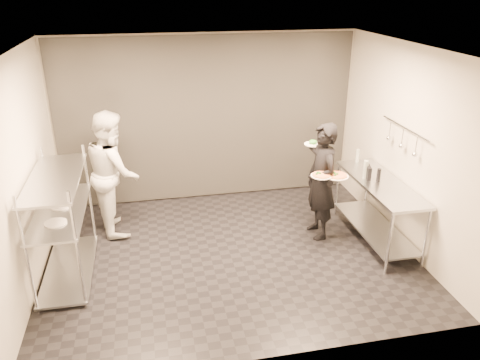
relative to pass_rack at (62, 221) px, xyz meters
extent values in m
cube|color=black|center=(2.15, 0.00, -0.77)|extent=(5.00, 4.00, 0.00)
cube|color=white|center=(2.15, 0.00, 2.03)|extent=(5.00, 4.00, 0.00)
cube|color=#B5B0A2|center=(2.15, 2.00, 0.63)|extent=(5.00, 0.00, 2.80)
cube|color=#B5B0A2|center=(2.15, -2.00, 0.63)|extent=(5.00, 0.00, 2.80)
cube|color=#B5B0A2|center=(-0.35, 0.00, 0.63)|extent=(0.00, 4.00, 2.80)
cube|color=#B5B0A2|center=(4.65, 0.00, 0.63)|extent=(0.00, 4.00, 2.80)
cube|color=white|center=(2.15, 1.97, 0.63)|extent=(4.90, 0.04, 2.74)
cylinder|color=silver|center=(-0.27, -0.77, -0.02)|extent=(0.04, 0.04, 1.50)
cylinder|color=silver|center=(-0.27, 0.77, -0.02)|extent=(0.04, 0.04, 1.50)
cylinder|color=silver|center=(0.27, -0.77, -0.02)|extent=(0.04, 0.04, 1.50)
cylinder|color=silver|center=(0.27, 0.77, -0.02)|extent=(0.04, 0.04, 1.50)
cube|color=#A4A8AE|center=(0.00, 0.00, -0.72)|extent=(0.60, 1.60, 0.03)
cube|color=#A4A8AE|center=(0.00, 0.00, 0.13)|extent=(0.60, 1.60, 0.03)
cube|color=#A4A8AE|center=(0.00, 0.00, 0.58)|extent=(0.60, 1.60, 0.03)
cylinder|color=white|center=(0.00, -0.35, 0.16)|extent=(0.26, 0.26, 0.01)
cylinder|color=white|center=(0.00, 0.10, 0.16)|extent=(0.26, 0.26, 0.01)
cylinder|color=silver|center=(4.07, -0.86, -0.32)|extent=(0.04, 0.04, 0.90)
cylinder|color=silver|center=(4.07, 0.86, -0.32)|extent=(0.04, 0.04, 0.90)
cylinder|color=silver|center=(4.59, -0.86, -0.32)|extent=(0.04, 0.04, 0.90)
cylinder|color=silver|center=(4.59, 0.86, -0.32)|extent=(0.04, 0.04, 0.90)
cube|color=#A4A8AE|center=(4.33, 0.00, -0.59)|extent=(0.57, 1.71, 0.03)
cube|color=#A4A8AE|center=(4.33, 0.00, 0.13)|extent=(0.60, 1.80, 0.04)
cylinder|color=silver|center=(4.59, 0.00, 0.93)|extent=(0.02, 1.20, 0.02)
cylinder|color=silver|center=(4.57, -0.35, 0.80)|extent=(0.01, 0.01, 0.22)
sphere|color=silver|center=(4.57, -0.35, 0.67)|extent=(0.07, 0.07, 0.07)
cylinder|color=silver|center=(4.57, 0.00, 0.80)|extent=(0.01, 0.01, 0.22)
sphere|color=silver|center=(4.57, 0.00, 0.67)|extent=(0.07, 0.07, 0.07)
cylinder|color=silver|center=(4.57, 0.35, 0.80)|extent=(0.01, 0.01, 0.22)
sphere|color=silver|center=(4.57, 0.35, 0.67)|extent=(0.07, 0.07, 0.07)
imported|color=black|center=(3.55, 0.29, 0.10)|extent=(0.45, 0.66, 1.74)
imported|color=silver|center=(0.60, 1.10, 0.16)|extent=(0.87, 1.03, 1.86)
cylinder|color=white|center=(3.45, 0.05, 0.30)|extent=(0.29, 0.29, 0.01)
cylinder|color=#C28046|center=(3.45, 0.05, 0.31)|extent=(0.25, 0.25, 0.02)
cylinder|color=#B33717|center=(3.45, 0.05, 0.32)|extent=(0.23, 0.23, 0.01)
sphere|color=#155012|center=(3.45, 0.05, 0.33)|extent=(0.04, 0.04, 0.04)
cylinder|color=white|center=(3.67, 0.05, 0.28)|extent=(0.34, 0.34, 0.01)
cylinder|color=#C28046|center=(3.67, 0.05, 0.29)|extent=(0.30, 0.30, 0.02)
cylinder|color=#B33717|center=(3.67, 0.05, 0.30)|extent=(0.26, 0.26, 0.01)
sphere|color=#155012|center=(3.67, 0.05, 0.31)|extent=(0.04, 0.04, 0.04)
cylinder|color=white|center=(3.50, 0.58, 0.58)|extent=(0.25, 0.25, 0.01)
ellipsoid|color=#1B6A1A|center=(3.50, 0.58, 0.61)|extent=(0.13, 0.13, 0.07)
cube|color=black|center=(4.21, 0.19, 0.24)|extent=(0.11, 0.26, 0.19)
cylinder|color=gray|center=(4.17, 0.19, 0.28)|extent=(0.07, 0.07, 0.26)
cylinder|color=gray|center=(4.34, 0.80, 0.25)|extent=(0.06, 0.06, 0.20)
cylinder|color=black|center=(4.30, 0.03, 0.25)|extent=(0.06, 0.06, 0.19)
camera|label=1|loc=(1.15, -5.53, 2.81)|focal=35.00mm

